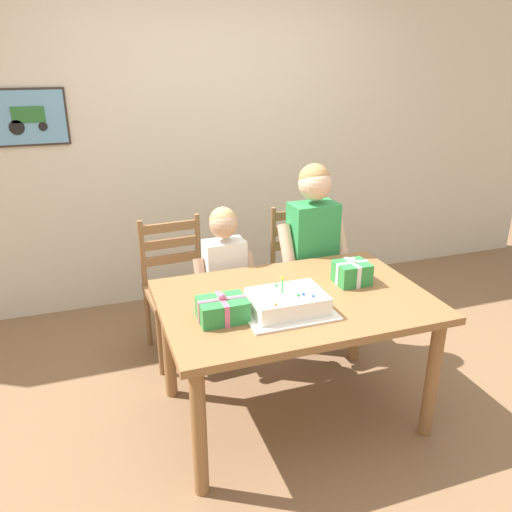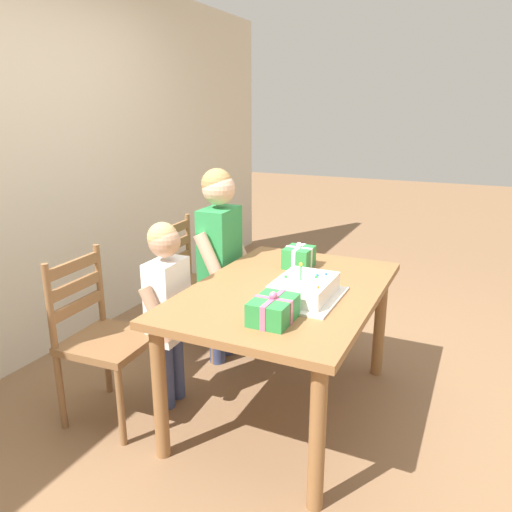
{
  "view_description": "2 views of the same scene",
  "coord_description": "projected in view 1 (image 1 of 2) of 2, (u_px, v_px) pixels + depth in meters",
  "views": [
    {
      "loc": [
        -0.98,
        -2.21,
        1.92
      ],
      "look_at": [
        -0.2,
        0.05,
        0.97
      ],
      "focal_mm": 35.98,
      "sensor_mm": 36.0,
      "label": 1
    },
    {
      "loc": [
        -2.27,
        -0.89,
        1.63
      ],
      "look_at": [
        -0.19,
        0.09,
        0.95
      ],
      "focal_mm": 34.44,
      "sensor_mm": 36.0,
      "label": 2
    }
  ],
  "objects": [
    {
      "name": "child_younger",
      "position": [
        225.0,
        273.0,
        3.18
      ],
      "size": [
        0.39,
        0.22,
        1.07
      ],
      "color": "#38426B",
      "rests_on": "ground"
    },
    {
      "name": "birthday_cake",
      "position": [
        287.0,
        303.0,
        2.51
      ],
      "size": [
        0.44,
        0.34,
        0.19
      ],
      "color": "white",
      "rests_on": "dining_table"
    },
    {
      "name": "dining_table",
      "position": [
        294.0,
        314.0,
        2.71
      ],
      "size": [
        1.4,
        0.94,
        0.73
      ],
      "color": "olive",
      "rests_on": "ground"
    },
    {
      "name": "chair_right",
      "position": [
        305.0,
        271.0,
        3.67
      ],
      "size": [
        0.44,
        0.44,
        0.92
      ],
      "color": "brown",
      "rests_on": "ground"
    },
    {
      "name": "back_wall",
      "position": [
        208.0,
        138.0,
        4.03
      ],
      "size": [
        6.4,
        0.11,
        2.6
      ],
      "color": "beige",
      "rests_on": "ground"
    },
    {
      "name": "chair_left",
      "position": [
        178.0,
        289.0,
        3.39
      ],
      "size": [
        0.45,
        0.45,
        0.92
      ],
      "color": "brown",
      "rests_on": "ground"
    },
    {
      "name": "ground_plane",
      "position": [
        291.0,
        412.0,
        2.94
      ],
      "size": [
        20.0,
        20.0,
        0.0
      ],
      "primitive_type": "plane",
      "color": "#846042"
    },
    {
      "name": "gift_box_beside_cake",
      "position": [
        352.0,
        273.0,
        2.82
      ],
      "size": [
        0.18,
        0.16,
        0.16
      ],
      "color": "#2D8E42",
      "rests_on": "dining_table"
    },
    {
      "name": "child_older",
      "position": [
        313.0,
        242.0,
        3.31
      ],
      "size": [
        0.47,
        0.27,
        1.29
      ],
      "color": "#38426B",
      "rests_on": "ground"
    },
    {
      "name": "gift_box_red_large",
      "position": [
        222.0,
        309.0,
        2.43
      ],
      "size": [
        0.23,
        0.18,
        0.14
      ],
      "color": "#2D8E42",
      "rests_on": "dining_table"
    }
  ]
}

